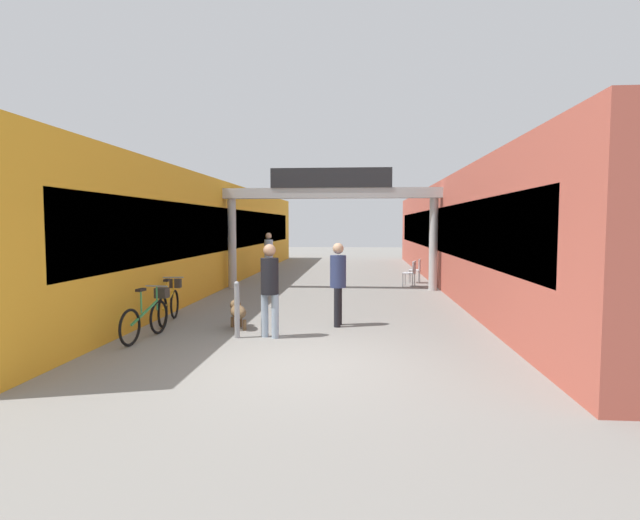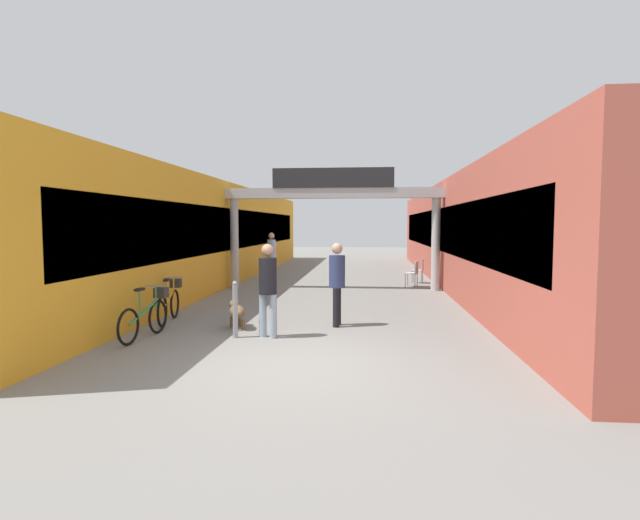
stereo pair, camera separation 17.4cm
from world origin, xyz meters
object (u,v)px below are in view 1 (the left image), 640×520
at_px(cafe_chair_aluminium_farther, 417,268).
at_px(bollard_post_metal, 237,309).
at_px(pedestrian_carrying_crate, 269,252).
at_px(bicycle_green_nearest, 148,315).
at_px(pedestrian_companion, 338,278).
at_px(pedestrian_with_dog, 270,284).
at_px(bicycle_orange_second, 170,302).
at_px(cafe_chair_aluminium_nearer, 411,271).
at_px(dog_on_leash, 238,311).

bearing_deg(cafe_chair_aluminium_farther, bollard_post_metal, -115.34).
relative_size(pedestrian_carrying_crate, bicycle_green_nearest, 1.09).
bearing_deg(pedestrian_companion, pedestrian_with_dog, -136.33).
xyz_separation_m(bicycle_orange_second, cafe_chair_aluminium_nearer, (5.96, 6.78, 0.10)).
xyz_separation_m(pedestrian_carrying_crate, bollard_post_metal, (1.28, -10.20, -0.51)).
height_order(pedestrian_companion, bicycle_orange_second, pedestrian_companion).
height_order(pedestrian_with_dog, dog_on_leash, pedestrian_with_dog).
relative_size(pedestrian_carrying_crate, cafe_chair_aluminium_farther, 2.06).
distance_m(pedestrian_carrying_crate, dog_on_leash, 9.42).
xyz_separation_m(pedestrian_carrying_crate, bicycle_orange_second, (-0.58, -8.79, -0.62)).
distance_m(dog_on_leash, bicycle_orange_second, 1.74).
bearing_deg(cafe_chair_aluminium_nearer, bollard_post_metal, -116.53).
bearing_deg(bicycle_green_nearest, cafe_chair_aluminium_nearer, 55.46).
xyz_separation_m(dog_on_leash, bollard_post_metal, (0.21, -0.88, 0.20)).
xyz_separation_m(pedestrian_companion, bicycle_orange_second, (-3.73, 0.14, -0.58)).
bearing_deg(bollard_post_metal, pedestrian_carrying_crate, 97.16).
relative_size(bicycle_green_nearest, bollard_post_metal, 1.55).
height_order(pedestrian_companion, cafe_chair_aluminium_nearer, pedestrian_companion).
xyz_separation_m(bicycle_orange_second, cafe_chair_aluminium_farther, (6.27, 7.90, 0.10)).
distance_m(pedestrian_companion, bicycle_green_nearest, 3.86).
bearing_deg(pedestrian_with_dog, bollard_post_metal, -172.34).
height_order(pedestrian_companion, cafe_chair_aluminium_farther, pedestrian_companion).
bearing_deg(bicycle_orange_second, pedestrian_with_dog, -28.23).
bearing_deg(cafe_chair_aluminium_nearer, dog_on_leash, -120.42).
height_order(bicycle_green_nearest, bollard_post_metal, bollard_post_metal).
xyz_separation_m(bicycle_green_nearest, bollard_post_metal, (1.67, 0.17, 0.11)).
height_order(pedestrian_companion, pedestrian_carrying_crate, pedestrian_carrying_crate).
bearing_deg(cafe_chair_aluminium_farther, bicycle_green_nearest, -122.65).
bearing_deg(bicycle_orange_second, bollard_post_metal, -37.20).
bearing_deg(bicycle_green_nearest, dog_on_leash, 35.69).
height_order(pedestrian_carrying_crate, dog_on_leash, pedestrian_carrying_crate).
bearing_deg(pedestrian_with_dog, pedestrian_carrying_crate, 100.63).
distance_m(pedestrian_with_dog, bollard_post_metal, 0.79).
xyz_separation_m(pedestrian_with_dog, bollard_post_metal, (-0.62, -0.08, -0.48)).
bearing_deg(bicycle_orange_second, cafe_chair_aluminium_nearer, 48.71).
relative_size(pedestrian_with_dog, bollard_post_metal, 1.65).
distance_m(pedestrian_companion, cafe_chair_aluminium_farther, 8.45).
xyz_separation_m(pedestrian_with_dog, cafe_chair_aluminium_nearer, (3.48, 8.11, -0.49)).
height_order(bicycle_green_nearest, cafe_chair_aluminium_farther, bicycle_green_nearest).
distance_m(bicycle_orange_second, cafe_chair_aluminium_nearer, 9.03).
xyz_separation_m(dog_on_leash, bicycle_orange_second, (-1.66, 0.54, 0.08)).
xyz_separation_m(bicycle_green_nearest, bicycle_orange_second, (-0.20, 1.59, 0.00)).
height_order(pedestrian_carrying_crate, bicycle_green_nearest, pedestrian_carrying_crate).
relative_size(pedestrian_companion, dog_on_leash, 2.20).
relative_size(bicycle_green_nearest, bicycle_orange_second, 1.00).
height_order(dog_on_leash, bicycle_green_nearest, bicycle_green_nearest).
relative_size(pedestrian_companion, bollard_post_metal, 1.63).
xyz_separation_m(pedestrian_with_dog, pedestrian_companion, (1.25, 1.19, -0.01)).
bearing_deg(cafe_chair_aluminium_farther, bicycle_orange_second, -128.46).
relative_size(pedestrian_carrying_crate, dog_on_leash, 2.28).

